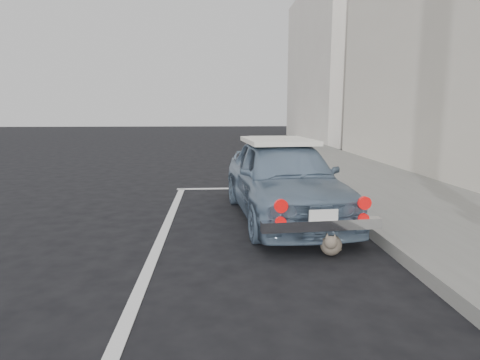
% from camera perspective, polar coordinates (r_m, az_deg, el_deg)
% --- Properties ---
extents(building_far, '(3.50, 10.00, 8.00)m').
position_cam_1_polar(building_far, '(22.92, 13.57, 15.55)').
color(building_far, beige).
rests_on(building_far, ground).
extents(pline_front, '(3.00, 0.12, 0.01)m').
position_cam_1_polar(pline_front, '(8.53, 1.16, -1.17)').
color(pline_front, silver).
rests_on(pline_front, ground).
extents(pline_side, '(0.12, 7.00, 0.01)m').
position_cam_1_polar(pline_side, '(5.16, -11.43, -8.81)').
color(pline_side, silver).
rests_on(pline_side, ground).
extents(retro_coupe, '(1.74, 3.72, 1.23)m').
position_cam_1_polar(retro_coupe, '(6.17, 6.15, 0.32)').
color(retro_coupe, slate).
rests_on(retro_coupe, ground).
extents(cat, '(0.36, 0.53, 0.30)m').
position_cam_1_polar(cat, '(4.76, 12.82, -8.78)').
color(cat, '#64564C').
rests_on(cat, ground).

